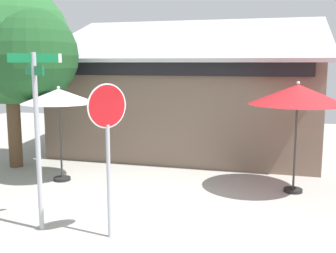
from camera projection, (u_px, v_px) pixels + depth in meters
The scene contains 7 objects.
ground_plane at pixel (164, 213), 8.56m from camera, with size 28.00×28.00×0.10m, color #9E9B93.
cafe_building at pixel (187, 103), 13.77m from camera, with size 8.90×4.60×4.66m.
street_sign_post at pixel (37, 124), 7.30m from camera, with size 0.73×0.78×3.26m.
stop_sign at pixel (108, 132), 6.98m from camera, with size 0.44×0.64×2.73m.
patio_umbrella_ivory_left at pixel (59, 97), 10.42m from camera, with size 1.90×1.90×2.49m.
patio_umbrella_crimson_center at pixel (298, 95), 9.44m from camera, with size 2.28×2.28×2.65m.
shade_tree at pixel (15, 47), 11.47m from camera, with size 3.99×3.49×5.36m.
Camera 1 is at (2.26, -7.86, 3.08)m, focal length 43.57 mm.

